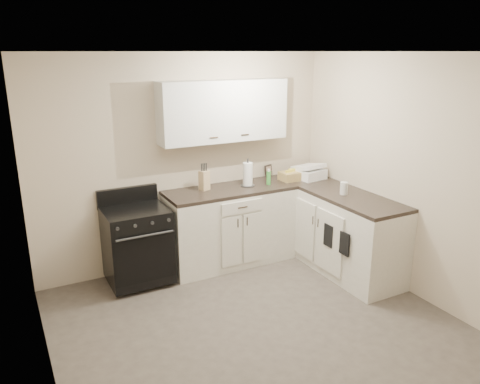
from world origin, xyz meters
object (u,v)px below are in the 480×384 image
stove (138,245)px  countertop_grill (309,174)px  paper_towel (248,174)px  knife_block (204,180)px  wicker_basket (293,176)px

stove → countertop_grill: bearing=-1.0°
paper_towel → knife_block: bearing=170.8°
knife_block → countertop_grill: (1.39, -0.16, -0.05)m
knife_block → wicker_basket: 1.17m
paper_towel → wicker_basket: size_ratio=0.90×
wicker_basket → countertop_grill: countertop_grill is taller
countertop_grill → paper_towel: bearing=166.9°
stove → knife_block: bearing=7.8°
knife_block → wicker_basket: (1.17, -0.11, -0.06)m
stove → countertop_grill: 2.33m
stove → paper_towel: paper_towel is taller
stove → wicker_basket: wicker_basket is taller
stove → countertop_grill: (2.26, -0.04, 0.54)m
knife_block → paper_towel: 0.54m
knife_block → paper_towel: (0.53, -0.09, 0.03)m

